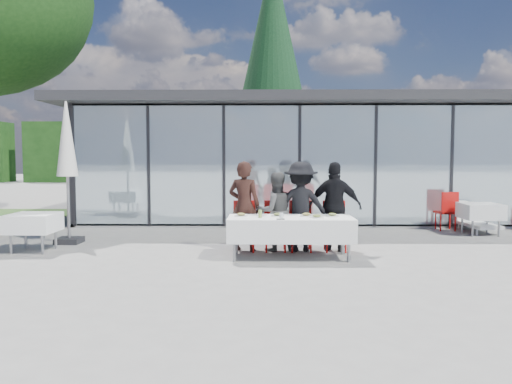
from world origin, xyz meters
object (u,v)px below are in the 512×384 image
at_px(diner_chair_b, 275,223).
at_px(spare_chair_b, 448,209).
at_px(plate_c, 306,215).
at_px(market_umbrella, 67,149).
at_px(lounger, 474,221).
at_px(diner_chair_d, 335,223).
at_px(plate_extra, 317,217).
at_px(diner_chair_a, 244,223).
at_px(diner_d, 335,207).
at_px(conifer_tree, 272,61).
at_px(plate_d, 332,215).
at_px(diner_b, 276,212).
at_px(plate_b, 278,215).
at_px(folded_eyeglasses, 281,219).
at_px(spare_table_right, 480,211).
at_px(spare_table_left, 33,223).
at_px(diner_a, 244,206).
at_px(diner_c, 301,206).
at_px(juice_bottle, 260,214).
at_px(dining_table, 290,229).
at_px(plate_a, 241,215).
at_px(diner_chair_c, 301,223).

bearing_deg(diner_chair_b, spare_chair_b, 31.53).
xyz_separation_m(plate_c, market_umbrella, (-4.92, 1.40, 1.23)).
bearing_deg(market_umbrella, lounger, 11.49).
xyz_separation_m(diner_chair_d, plate_extra, (-0.45, -0.90, 0.24)).
xyz_separation_m(plate_c, lounger, (4.47, 3.31, -0.52)).
bearing_deg(diner_chair_a, diner_d, -1.37).
distance_m(market_umbrella, conifer_tree, 12.85).
distance_m(plate_d, conifer_tree, 13.81).
relative_size(diner_chair_d, conifer_tree, 0.09).
bearing_deg(diner_d, lounger, -128.28).
distance_m(diner_b, plate_b, 0.62).
distance_m(plate_c, folded_eyeglasses, 0.68).
bearing_deg(spare_table_right, spare_table_left, -166.94).
xyz_separation_m(diner_a, spare_table_left, (-4.09, -0.14, -0.32)).
bearing_deg(folded_eyeglasses, spare_table_left, 168.82).
bearing_deg(market_umbrella, diner_c, -9.16).
xyz_separation_m(plate_d, folded_eyeglasses, (-0.96, -0.45, -0.02)).
distance_m(plate_b, plate_c, 0.53).
height_order(diner_chair_a, conifer_tree, conifer_tree).
xyz_separation_m(juice_bottle, spare_chair_b, (4.65, 3.53, -0.28)).
height_order(diner_c, conifer_tree, conifer_tree).
xyz_separation_m(market_umbrella, lounger, (9.38, 1.91, -1.74)).
height_order(juice_bottle, market_umbrella, market_umbrella).
bearing_deg(dining_table, plate_extra, -17.97).
relative_size(spare_table_right, market_umbrella, 0.29).
relative_size(diner_chair_a, spare_table_right, 1.13).
xyz_separation_m(diner_c, plate_b, (-0.47, -0.62, -0.10)).
xyz_separation_m(diner_chair_b, plate_b, (0.02, -0.66, 0.24)).
relative_size(dining_table, conifer_tree, 0.22).
relative_size(diner_a, diner_d, 1.01).
bearing_deg(diner_d, juice_bottle, 46.32).
bearing_deg(plate_extra, spare_chair_b, 44.41).
relative_size(market_umbrella, lounger, 2.17).
relative_size(plate_a, spare_chair_b, 0.26).
bearing_deg(conifer_tree, dining_table, -89.62).
relative_size(plate_c, conifer_tree, 0.02).
bearing_deg(market_umbrella, diner_chair_d, -7.64).
bearing_deg(market_umbrella, diner_a, -11.78).
xyz_separation_m(spare_chair_b, market_umbrella, (-8.72, -1.93, 1.46)).
bearing_deg(diner_c, diner_chair_c, -82.78).
height_order(spare_table_right, market_umbrella, market_umbrella).
bearing_deg(lounger, plate_extra, -140.51).
xyz_separation_m(plate_b, juice_bottle, (-0.32, -0.20, 0.05)).
xyz_separation_m(spare_table_right, conifer_tree, (-4.72, 10.05, 5.43)).
bearing_deg(plate_a, plate_c, 0.71).
height_order(dining_table, market_umbrella, market_umbrella).
bearing_deg(diner_c, diner_chair_d, -169.13).
height_order(dining_table, plate_b, plate_b).
xyz_separation_m(spare_table_left, market_umbrella, (0.33, 0.93, 1.45)).
relative_size(diner_chair_a, diner_chair_c, 1.00).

